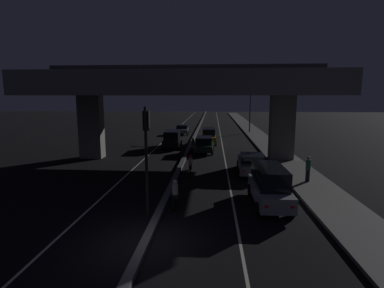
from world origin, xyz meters
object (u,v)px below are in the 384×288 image
object	(u,v)px
car_silver_lead	(270,185)
car_grey_second_oncoming	(182,129)
car_taxi_yellow_fourth	(209,136)
motorcycle_white_filtering_far	(193,146)
car_grey_second	(251,163)
motorcycle_red_filtering_mid	(190,165)
traffic_light_left_of_median	(146,142)
car_black_lead_oncoming	(172,139)
pedestrian_on_sidewalk	(308,169)
motorcycle_black_filtering_near	(175,195)
car_dark_green_third	(204,144)
street_lamp	(248,105)

from	to	relation	value
car_silver_lead	car_grey_second_oncoming	bearing A→B (deg)	13.80
car_taxi_yellow_fourth	car_grey_second_oncoming	distance (m)	9.99
motorcycle_white_filtering_far	car_silver_lead	bearing A→B (deg)	-159.40
car_grey_second	motorcycle_red_filtering_mid	xyz separation A→B (m)	(-4.62, 0.15, -0.22)
traffic_light_left_of_median	car_taxi_yellow_fourth	distance (m)	22.48
traffic_light_left_of_median	motorcycle_white_filtering_far	world-z (taller)	traffic_light_left_of_median
car_black_lead_oncoming	car_grey_second_oncoming	size ratio (longest dim) A/B	1.06
car_taxi_yellow_fourth	motorcycle_red_filtering_mid	distance (m)	13.90
car_silver_lead	pedestrian_on_sidewalk	distance (m)	5.27
car_grey_second	motorcycle_black_filtering_near	size ratio (longest dim) A/B	2.30
car_dark_green_third	pedestrian_on_sidewalk	bearing A→B (deg)	-144.79
motorcycle_red_filtering_mid	pedestrian_on_sidewalk	world-z (taller)	pedestrian_on_sidewalk
car_silver_lead	car_dark_green_third	xyz separation A→B (m)	(-3.93, 14.97, -0.26)
motorcycle_white_filtering_far	car_taxi_yellow_fourth	bearing A→B (deg)	-14.32
street_lamp	car_silver_lead	world-z (taller)	street_lamp
traffic_light_left_of_median	street_lamp	size ratio (longest dim) A/B	0.73
car_taxi_yellow_fourth	motorcycle_red_filtering_mid	size ratio (longest dim) A/B	2.43
motorcycle_red_filtering_mid	pedestrian_on_sidewalk	distance (m)	8.44
pedestrian_on_sidewalk	car_grey_second	bearing A→B (deg)	144.68
car_silver_lead	car_grey_second_oncoming	distance (m)	30.61
street_lamp	car_dark_green_third	world-z (taller)	street_lamp
car_grey_second	pedestrian_on_sidewalk	distance (m)	4.18
street_lamp	car_grey_second_oncoming	size ratio (longest dim) A/B	1.72
motorcycle_black_filtering_near	motorcycle_white_filtering_far	bearing A→B (deg)	-0.14
car_dark_green_third	car_black_lead_oncoming	world-z (taller)	car_black_lead_oncoming
car_silver_lead	car_dark_green_third	distance (m)	15.48
traffic_light_left_of_median	street_lamp	xyz separation A→B (m)	(8.63, 33.34, 0.75)
traffic_light_left_of_median	car_taxi_yellow_fourth	xyz separation A→B (m)	(2.67, 22.17, -2.63)
traffic_light_left_of_median	car_black_lead_oncoming	distance (m)	19.38
motorcycle_red_filtering_mid	motorcycle_white_filtering_far	distance (m)	8.47
car_grey_second	motorcycle_red_filtering_mid	world-z (taller)	car_grey_second
motorcycle_black_filtering_near	car_dark_green_third	bearing A→B (deg)	-4.58
car_grey_second	street_lamp	bearing A→B (deg)	-3.19
motorcycle_black_filtering_near	traffic_light_left_of_median	bearing A→B (deg)	130.96
car_black_lead_oncoming	car_grey_second_oncoming	distance (m)	12.09
car_black_lead_oncoming	motorcycle_white_filtering_far	distance (m)	3.46
car_grey_second	car_grey_second_oncoming	bearing A→B (deg)	20.80
car_dark_green_third	motorcycle_white_filtering_far	xyz separation A→B (m)	(-1.20, 0.19, -0.21)
traffic_light_left_of_median	street_lamp	world-z (taller)	street_lamp
car_silver_lead	motorcycle_white_filtering_far	distance (m)	16.01
car_black_lead_oncoming	pedestrian_on_sidewalk	size ratio (longest dim) A/B	2.64
car_grey_second	car_black_lead_oncoming	size ratio (longest dim) A/B	0.99
car_taxi_yellow_fourth	motorcycle_red_filtering_mid	xyz separation A→B (m)	(-1.18, -13.84, -0.42)
car_grey_second	motorcycle_white_filtering_far	size ratio (longest dim) A/B	2.33
car_black_lead_oncoming	car_grey_second_oncoming	world-z (taller)	car_black_lead_oncoming
car_silver_lead	motorcycle_black_filtering_near	distance (m)	5.07
motorcycle_red_filtering_mid	motorcycle_white_filtering_far	size ratio (longest dim) A/B	0.95
car_grey_second	pedestrian_on_sidewalk	world-z (taller)	pedestrian_on_sidewalk
car_silver_lead	car_grey_second_oncoming	world-z (taller)	car_silver_lead
car_grey_second_oncoming	motorcycle_black_filtering_near	distance (m)	30.28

